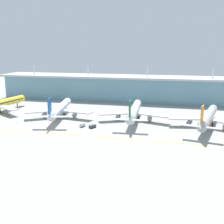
% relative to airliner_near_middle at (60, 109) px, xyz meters
% --- Properties ---
extents(ground_plane, '(600.00, 600.00, 0.00)m').
position_rel_airliner_near_middle_xyz_m(ground_plane, '(53.05, -34.56, -6.45)').
color(ground_plane, gray).
extents(terminal_building, '(288.00, 34.00, 32.10)m').
position_rel_airliner_near_middle_xyz_m(terminal_building, '(53.05, 79.21, 5.31)').
color(terminal_building, '#6693A8').
rests_on(terminal_building, ground).
extents(airliner_near_middle, '(47.86, 64.14, 18.90)m').
position_rel_airliner_near_middle_xyz_m(airliner_near_middle, '(0.00, 0.00, 0.00)').
color(airliner_near_middle, white).
rests_on(airliner_near_middle, ground).
extents(airliner_center, '(48.69, 65.20, 18.90)m').
position_rel_airliner_near_middle_xyz_m(airliner_center, '(52.73, 4.48, 0.00)').
color(airliner_center, silver).
rests_on(airliner_center, ground).
extents(airliner_far_middle, '(47.78, 64.33, 18.90)m').
position_rel_airliner_near_middle_xyz_m(airliner_far_middle, '(100.35, -2.34, 0.00)').
color(airliner_far_middle, '#ADB2BC').
rests_on(airliner_far_middle, ground).
extents(taxiway_stripe_west, '(28.00, 0.70, 0.04)m').
position_rel_airliner_near_middle_xyz_m(taxiway_stripe_west, '(-17.95, -37.71, -6.43)').
color(taxiway_stripe_west, yellow).
rests_on(taxiway_stripe_west, ground).
extents(taxiway_stripe_mid_west, '(28.00, 0.70, 0.04)m').
position_rel_airliner_near_middle_xyz_m(taxiway_stripe_mid_west, '(16.05, -37.71, -6.43)').
color(taxiway_stripe_mid_west, yellow).
rests_on(taxiway_stripe_mid_west, ground).
extents(taxiway_stripe_centre, '(28.00, 0.70, 0.04)m').
position_rel_airliner_near_middle_xyz_m(taxiway_stripe_centre, '(50.05, -37.71, -6.43)').
color(taxiway_stripe_centre, yellow).
rests_on(taxiway_stripe_centre, ground).
extents(taxiway_stripe_mid_east, '(28.00, 0.70, 0.04)m').
position_rel_airliner_near_middle_xyz_m(taxiway_stripe_mid_east, '(84.05, -37.71, -6.43)').
color(taxiway_stripe_mid_east, yellow).
rests_on(taxiway_stripe_mid_east, ground).
extents(pushback_tug, '(4.22, 5.01, 1.85)m').
position_rel_airliner_near_middle_xyz_m(pushback_tug, '(30.59, -20.32, -5.35)').
color(pushback_tug, '#333842').
rests_on(pushback_tug, ground).
extents(baggage_cart, '(3.15, 4.02, 2.48)m').
position_rel_airliner_near_middle_xyz_m(baggage_cart, '(23.65, -19.67, -5.19)').
color(baggage_cart, silver).
rests_on(baggage_cart, ground).
extents(safety_cone_left_wingtip, '(0.56, 0.56, 0.70)m').
position_rel_airliner_near_middle_xyz_m(safety_cone_left_wingtip, '(0.41, -24.03, -6.10)').
color(safety_cone_left_wingtip, orange).
rests_on(safety_cone_left_wingtip, ground).
extents(safety_cone_nose_front, '(0.56, 0.56, 0.70)m').
position_rel_airliner_near_middle_xyz_m(safety_cone_nose_front, '(-22.05, -20.98, -6.10)').
color(safety_cone_nose_front, orange).
rests_on(safety_cone_nose_front, ground).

